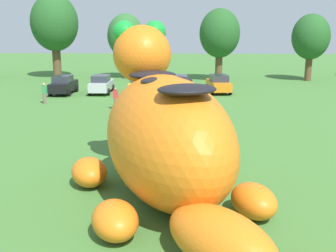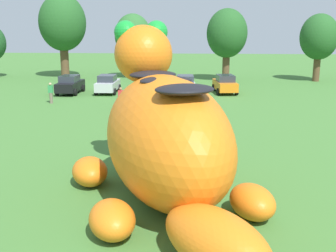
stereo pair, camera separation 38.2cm
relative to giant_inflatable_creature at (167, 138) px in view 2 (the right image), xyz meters
name	(u,v)px [view 2 (the right image)]	position (x,y,z in m)	size (l,w,h in m)	color
ground_plane	(175,217)	(0.37, -1.49, -2.38)	(160.00, 160.00, 0.00)	#427533
giant_inflatable_creature	(167,138)	(0.00, 0.00, 0.00)	(9.50, 11.41, 6.52)	orange
car_black	(70,84)	(-10.74, 23.64, -1.52)	(1.98, 4.12, 1.72)	black
car_silver	(108,84)	(-7.30, 24.21, -1.52)	(1.96, 4.11, 1.72)	#B7BABF
car_yellow	(145,84)	(-3.76, 24.42, -1.52)	(2.02, 4.14, 1.72)	yellow
car_white	(185,84)	(-0.01, 24.44, -1.52)	(2.16, 4.21, 1.72)	white
car_orange	(225,84)	(3.73, 24.98, -1.52)	(2.35, 4.29, 1.72)	orange
tree_left	(62,23)	(-14.91, 35.53, 4.04)	(5.53, 5.53, 9.82)	brown
tree_mid_left	(133,36)	(-6.51, 35.38, 2.55)	(4.25, 4.25, 7.55)	brown
tree_centre_left	(227,34)	(4.37, 33.81, 2.89)	(4.54, 4.54, 8.06)	brown
tree_centre	(319,37)	(14.60, 34.11, 2.52)	(4.22, 4.22, 7.49)	brown
spectator_near_inflatable	(174,115)	(-0.32, 10.85, -1.53)	(0.38, 0.26, 1.71)	black
spectator_mid_field	(51,93)	(-10.86, 18.67, -1.53)	(0.38, 0.26, 1.71)	#726656
spectator_by_cars	(121,99)	(-4.67, 16.52, -1.53)	(0.38, 0.26, 1.71)	#726656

